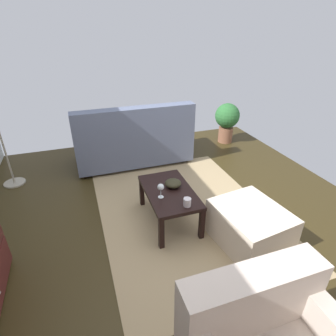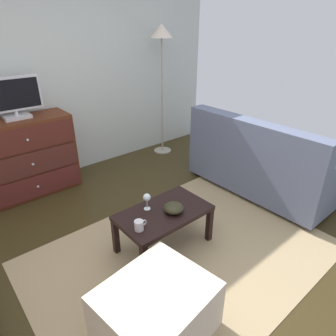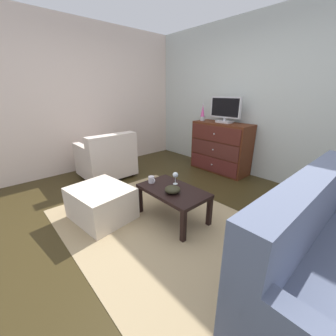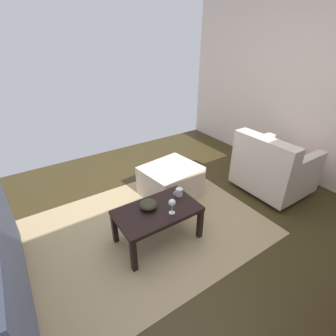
{
  "view_description": "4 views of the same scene",
  "coord_description": "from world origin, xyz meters",
  "px_view_note": "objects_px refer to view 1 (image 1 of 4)",
  "views": [
    {
      "loc": [
        -2.19,
        0.83,
        1.99
      ],
      "look_at": [
        0.22,
        -0.0,
        0.63
      ],
      "focal_mm": 29.22,
      "sensor_mm": 36.0,
      "label": 1
    },
    {
      "loc": [
        -1.25,
        -1.69,
        1.91
      ],
      "look_at": [
        0.29,
        0.12,
        0.74
      ],
      "focal_mm": 31.55,
      "sensor_mm": 36.0,
      "label": 2
    },
    {
      "loc": [
        1.77,
        -1.53,
        1.48
      ],
      "look_at": [
        -0.0,
        0.06,
        0.61
      ],
      "focal_mm": 22.44,
      "sensor_mm": 36.0,
      "label": 3
    },
    {
      "loc": [
        1.14,
        1.71,
        1.94
      ],
      "look_at": [
        -0.02,
        -0.04,
        0.79
      ],
      "focal_mm": 26.57,
      "sensor_mm": 36.0,
      "label": 4
    }
  ],
  "objects_px": {
    "mug": "(187,202)",
    "bowl_decorative": "(173,183)",
    "couch_large": "(133,140)",
    "ottoman": "(250,226)",
    "potted_plant": "(227,119)",
    "wine_glass": "(161,188)",
    "coffee_table": "(169,195)"
  },
  "relations": [
    {
      "from": "wine_glass",
      "to": "mug",
      "type": "xyz_separation_m",
      "value": [
        -0.23,
        -0.2,
        -0.07
      ]
    },
    {
      "from": "wine_glass",
      "to": "potted_plant",
      "type": "height_order",
      "value": "potted_plant"
    },
    {
      "from": "bowl_decorative",
      "to": "couch_large",
      "type": "bearing_deg",
      "value": 4.14
    },
    {
      "from": "wine_glass",
      "to": "bowl_decorative",
      "type": "height_order",
      "value": "wine_glass"
    },
    {
      "from": "coffee_table",
      "to": "wine_glass",
      "type": "relative_size",
      "value": 5.3
    },
    {
      "from": "couch_large",
      "to": "wine_glass",
      "type": "bearing_deg",
      "value": 177.25
    },
    {
      "from": "bowl_decorative",
      "to": "potted_plant",
      "type": "bearing_deg",
      "value": -43.49
    },
    {
      "from": "mug",
      "to": "coffee_table",
      "type": "bearing_deg",
      "value": 13.12
    },
    {
      "from": "bowl_decorative",
      "to": "couch_large",
      "type": "xyz_separation_m",
      "value": [
        1.51,
        0.11,
        -0.07
      ]
    },
    {
      "from": "bowl_decorative",
      "to": "couch_large",
      "type": "height_order",
      "value": "couch_large"
    },
    {
      "from": "couch_large",
      "to": "bowl_decorative",
      "type": "bearing_deg",
      "value": -175.86
    },
    {
      "from": "wine_glass",
      "to": "ottoman",
      "type": "distance_m",
      "value": 0.97
    },
    {
      "from": "ottoman",
      "to": "potted_plant",
      "type": "distance_m",
      "value": 2.69
    },
    {
      "from": "coffee_table",
      "to": "potted_plant",
      "type": "bearing_deg",
      "value": -43.6
    },
    {
      "from": "bowl_decorative",
      "to": "ottoman",
      "type": "height_order",
      "value": "bowl_decorative"
    },
    {
      "from": "mug",
      "to": "potted_plant",
      "type": "xyz_separation_m",
      "value": [
        2.16,
        -1.68,
        -0.0
      ]
    },
    {
      "from": "ottoman",
      "to": "coffee_table",
      "type": "bearing_deg",
      "value": 47.18
    },
    {
      "from": "mug",
      "to": "potted_plant",
      "type": "height_order",
      "value": "potted_plant"
    },
    {
      "from": "coffee_table",
      "to": "wine_glass",
      "type": "bearing_deg",
      "value": 126.23
    },
    {
      "from": "potted_plant",
      "to": "couch_large",
      "type": "bearing_deg",
      "value": 98.35
    },
    {
      "from": "ottoman",
      "to": "potted_plant",
      "type": "xyz_separation_m",
      "value": [
        2.43,
        -1.11,
        0.24
      ]
    },
    {
      "from": "mug",
      "to": "ottoman",
      "type": "bearing_deg",
      "value": -115.96
    },
    {
      "from": "couch_large",
      "to": "potted_plant",
      "type": "xyz_separation_m",
      "value": [
        0.26,
        -1.8,
        0.07
      ]
    },
    {
      "from": "mug",
      "to": "bowl_decorative",
      "type": "relative_size",
      "value": 0.63
    },
    {
      "from": "ottoman",
      "to": "bowl_decorative",
      "type": "bearing_deg",
      "value": 41.23
    },
    {
      "from": "bowl_decorative",
      "to": "couch_large",
      "type": "distance_m",
      "value": 1.52
    },
    {
      "from": "mug",
      "to": "bowl_decorative",
      "type": "xyz_separation_m",
      "value": [
        0.38,
        0.01,
        -0.0
      ]
    },
    {
      "from": "mug",
      "to": "couch_large",
      "type": "height_order",
      "value": "couch_large"
    },
    {
      "from": "coffee_table",
      "to": "couch_large",
      "type": "bearing_deg",
      "value": 1.59
    },
    {
      "from": "couch_large",
      "to": "potted_plant",
      "type": "distance_m",
      "value": 1.82
    },
    {
      "from": "couch_large",
      "to": "ottoman",
      "type": "bearing_deg",
      "value": -162.51
    },
    {
      "from": "coffee_table",
      "to": "bowl_decorative",
      "type": "relative_size",
      "value": 4.63
    }
  ]
}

